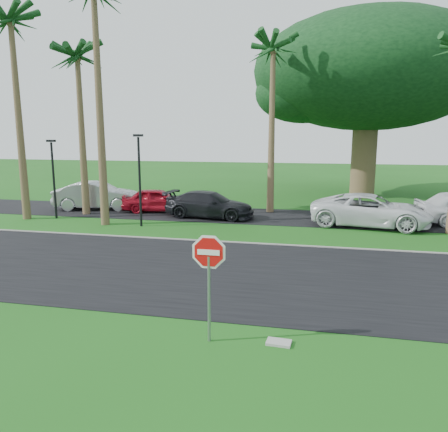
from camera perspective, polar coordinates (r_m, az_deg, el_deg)
ground at (r=13.15m, az=-0.82°, el=-10.04°), size 120.00×120.00×0.00m
road at (r=14.99m, az=0.92°, el=-7.36°), size 120.00×8.00×0.02m
parking_strip at (r=25.07m, az=5.65°, el=-0.04°), size 120.00×5.00×0.02m
curb at (r=18.82m, az=3.36°, el=-3.56°), size 120.00×0.12×0.06m
stop_sign_near at (r=9.70m, az=-1.99°, el=-6.58°), size 1.05×0.07×2.62m
palm_left_far at (r=26.83m, az=-26.08°, el=21.45°), size 5.00×5.00×11.50m
palm_left_mid at (r=26.85m, az=-18.60°, el=18.77°), size 5.00×5.00×10.00m
palm_center at (r=26.51m, az=6.44°, el=20.41°), size 5.00×5.00×10.50m
canopy_tree at (r=34.40m, az=18.38°, el=17.33°), size 16.50×16.50×13.12m
streetlight_left at (r=25.89m, az=-21.39°, el=5.17°), size 0.45×0.25×4.34m
streetlight_right at (r=22.38m, az=-10.98°, el=5.36°), size 0.45×0.25×4.64m
car_silver at (r=28.30m, az=-16.25°, el=2.54°), size 5.45×2.94×1.71m
car_red at (r=26.63m, az=-8.71°, el=2.04°), size 4.41×2.49×1.42m
car_dark at (r=24.50m, az=-1.90°, el=1.46°), size 5.21×2.53×1.46m
car_minivan at (r=23.34m, az=18.60°, el=0.67°), size 6.23×3.56×1.64m
utility_slab at (r=10.30m, az=7.17°, el=-16.08°), size 0.57×0.39×0.06m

